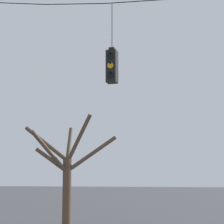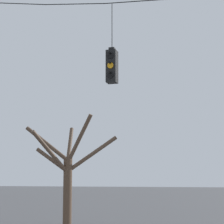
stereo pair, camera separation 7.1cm
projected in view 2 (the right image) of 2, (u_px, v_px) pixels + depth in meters
The scene contains 2 objects.
traffic_light_near_right_pole at pixel (112, 66), 14.39m from camera, with size 0.34×0.46×2.76m.
bare_tree at pixel (67, 171), 19.72m from camera, with size 4.12×2.92×5.00m.
Camera 2 is at (0.97, -13.05, 2.13)m, focal length 70.00 mm.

